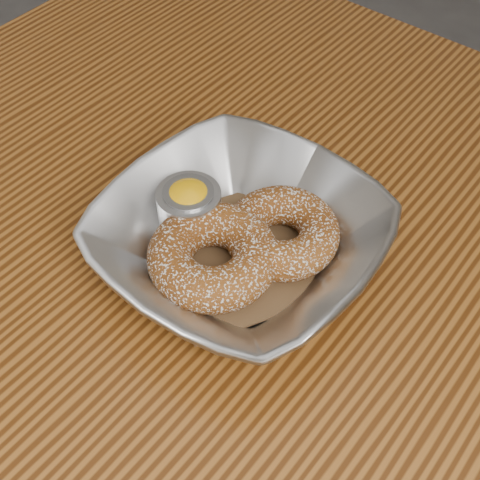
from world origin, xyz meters
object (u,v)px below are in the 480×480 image
Objects in this scene: donut_back at (282,232)px; table at (359,352)px; donut_front at (213,256)px; serving_bowl at (240,240)px; ramekin at (190,207)px.

table is at bearing 8.67° from donut_back.
donut_back reaches higher than table.
serving_bowl is at bearing 76.55° from donut_front.
table is 0.18m from serving_bowl.
serving_bowl is at bearing -125.62° from donut_back.
table is 11.62× the size of donut_back.
serving_bowl is 4.13× the size of ramekin.
ramekin is at bearing -165.08° from table.
serving_bowl is 2.35× the size of donut_back.
donut_front reaches higher than donut_back.
ramekin is (-0.17, -0.05, 0.13)m from table.
table is 0.16m from donut_back.
ramekin reaches higher than donut_front.
serving_bowl is 0.04m from donut_back.
donut_back is 1.76× the size of ramekin.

